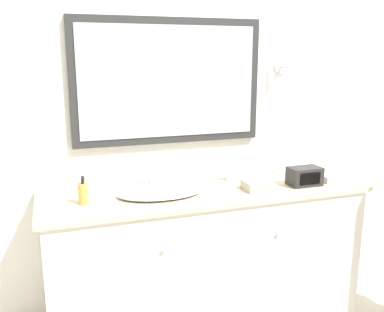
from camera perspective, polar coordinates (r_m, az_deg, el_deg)
wall_back at (r=2.74m, az=-0.56°, el=5.65°), size 8.00×0.18×2.55m
vanity_counter at (r=2.69m, az=1.75°, el=-13.23°), size 1.91×0.60×0.88m
sink_basin at (r=2.42m, az=-4.27°, el=-4.63°), size 0.49×0.36×0.16m
soap_bottle at (r=2.31m, az=-14.29°, el=-4.81°), size 0.05×0.06×0.15m
appliance_box at (r=2.66m, az=14.79°, el=-2.62°), size 0.19×0.12×0.11m
picture_frame at (r=2.68m, az=5.55°, el=-2.09°), size 0.09×0.01×0.11m
hand_towel_near_sink at (r=2.52m, az=8.68°, el=-3.87°), size 0.15×0.14×0.05m
hand_towel_far_corner at (r=2.80m, az=18.25°, el=-2.82°), size 0.15×0.10×0.04m
metal_tray at (r=2.93m, az=12.58°, el=-2.07°), size 0.18×0.10×0.01m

